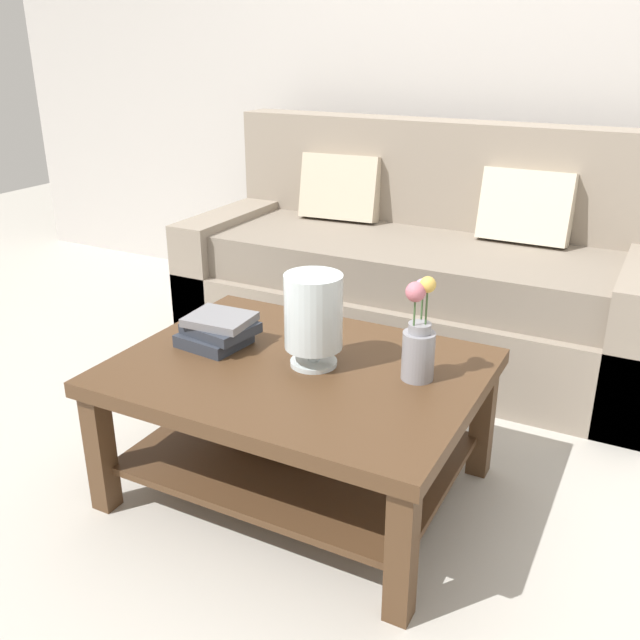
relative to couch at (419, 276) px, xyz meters
name	(u,v)px	position (x,y,z in m)	size (l,w,h in m)	color
ground_plane	(351,451)	(0.12, -1.01, -0.36)	(10.00, 10.00, 0.00)	#B7B2A8
back_wall	(498,54)	(0.12, 0.64, 0.99)	(6.40, 0.12, 2.70)	#BCB7B2
couch	(419,276)	(0.00, 0.00, 0.00)	(2.18, 0.90, 1.06)	gray
coffee_table	(298,400)	(0.06, -1.29, -0.03)	(1.13, 0.87, 0.46)	#4C331E
book_stack_main	(218,330)	(-0.25, -1.28, 0.15)	(0.25, 0.23, 0.10)	#2D333D
glass_hurricane_vase	(313,314)	(0.10, -1.27, 0.27)	(0.18, 0.18, 0.30)	silver
flower_pitcher	(419,340)	(0.43, -1.21, 0.23)	(0.10, 0.11, 0.33)	gray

